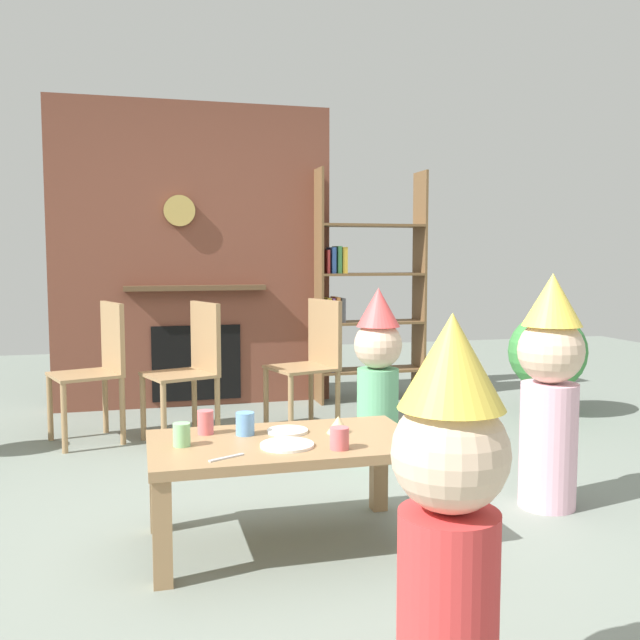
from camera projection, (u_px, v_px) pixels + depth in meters
The scene contains 19 objects.
ground_plane at pixel (311, 512), 3.29m from camera, with size 12.00×12.00×0.00m, color gray.
brick_fireplace_feature at pixel (194, 257), 5.61m from camera, with size 2.20×0.28×2.40m.
bookshelf at pixel (361, 294), 5.78m from camera, with size 0.90×0.28×1.90m.
coffee_table at pixel (285, 456), 2.91m from camera, with size 1.11×0.63×0.44m.
paper_cup_near_left at pixel (206, 422), 2.99m from camera, with size 0.07×0.07×0.10m, color #E5666B.
paper_cup_near_right at pixel (339, 438), 2.76m from camera, with size 0.08×0.08×0.09m, color #E5666B.
paper_cup_center at pixel (182, 435), 2.80m from camera, with size 0.07×0.07×0.09m, color #8CD18C.
paper_cup_far_left at pixel (245, 424), 2.97m from camera, with size 0.08×0.08×0.10m, color #669EE0.
paper_plate_front at pixel (288, 431), 3.02m from camera, with size 0.18×0.18×0.01m, color white.
paper_plate_rear at pixel (287, 445), 2.80m from camera, with size 0.22×0.22×0.01m, color white.
birthday_cake_slice at pixel (338, 425), 3.01m from camera, with size 0.10×0.10×0.07m, color #EAC68C.
table_fork at pixel (227, 458), 2.63m from camera, with size 0.15×0.02×0.01m, color silver.
child_with_cone_hat at pixel (449, 514), 1.73m from camera, with size 0.29×0.29×1.06m.
child_in_pink at pixel (550, 385), 3.31m from camera, with size 0.31×0.31×1.12m.
child_by_the_chairs at pixel (378, 370), 4.09m from camera, with size 0.28×0.28×1.02m.
dining_chair_left at pixel (99, 363), 4.53m from camera, with size 0.51×0.51×0.90m.
dining_chair_middle at pixel (192, 363), 4.54m from camera, with size 0.51×0.51×0.90m.
dining_chair_right at pixel (313, 357), 4.81m from camera, with size 0.50×0.50×0.90m.
potted_plant_tall at pixel (548, 355), 5.26m from camera, with size 0.58×0.58×0.77m.
Camera 1 is at (-0.76, -3.10, 1.20)m, focal length 39.38 mm.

